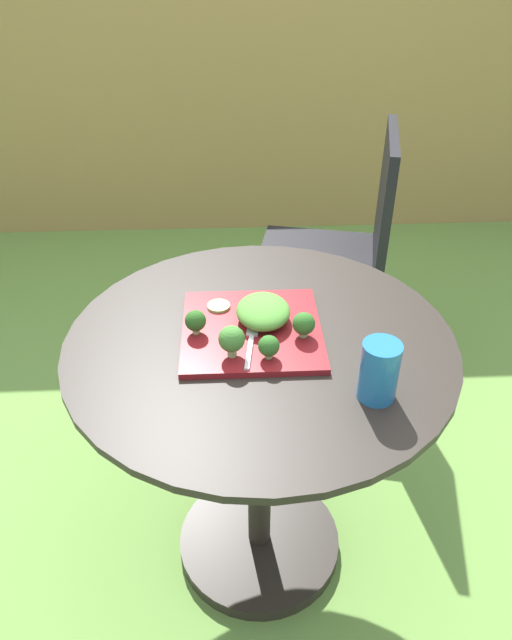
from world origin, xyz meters
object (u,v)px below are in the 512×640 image
drinking_glass (379,374)px  fork (251,341)px  patio_chair (347,240)px  salad_plate (252,330)px

drinking_glass → fork: 0.28m
drinking_glass → fork: (-0.23, 0.16, -0.04)m
patio_chair → salad_plate: bearing=-114.5°
patio_chair → fork: size_ratio=5.81×
salad_plate → fork: bearing=-93.9°
salad_plate → fork: 0.05m
drinking_glass → patio_chair: bearing=82.0°
patio_chair → salad_plate: (-0.36, -0.80, 0.21)m
patio_chair → salad_plate: patio_chair is taller
salad_plate → patio_chair: bearing=65.5°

